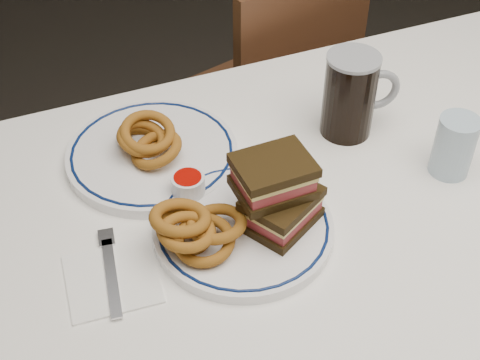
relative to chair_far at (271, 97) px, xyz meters
name	(u,v)px	position (x,y,z in m)	size (l,w,h in m)	color
dining_table	(358,239)	(-0.15, -0.67, 0.18)	(1.27, 0.87, 0.75)	white
chair_far	(271,97)	(0.00, 0.00, 0.00)	(0.48, 0.48, 0.85)	#472A17
main_plate	(243,228)	(-0.36, -0.67, 0.30)	(0.27, 0.27, 0.02)	white
reuben_sandwich	(277,193)	(-0.31, -0.68, 0.36)	(0.14, 0.13, 0.11)	black
onion_rings_main	(195,229)	(-0.44, -0.68, 0.34)	(0.14, 0.13, 0.09)	brown
ketchup_ramekin	(188,183)	(-0.42, -0.57, 0.32)	(0.05, 0.05, 0.03)	white
beer_mug	(351,94)	(-0.09, -0.51, 0.37)	(0.14, 0.09, 0.15)	black
water_glass	(454,146)	(0.01, -0.67, 0.34)	(0.07, 0.07, 0.11)	#A2BCD1
far_plate	(152,154)	(-0.44, -0.45, 0.30)	(0.29, 0.29, 0.02)	white
onion_rings_far	(147,140)	(-0.45, -0.45, 0.33)	(0.11, 0.14, 0.08)	brown
napkin_fork	(112,277)	(-0.57, -0.68, 0.29)	(0.14, 0.17, 0.01)	white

